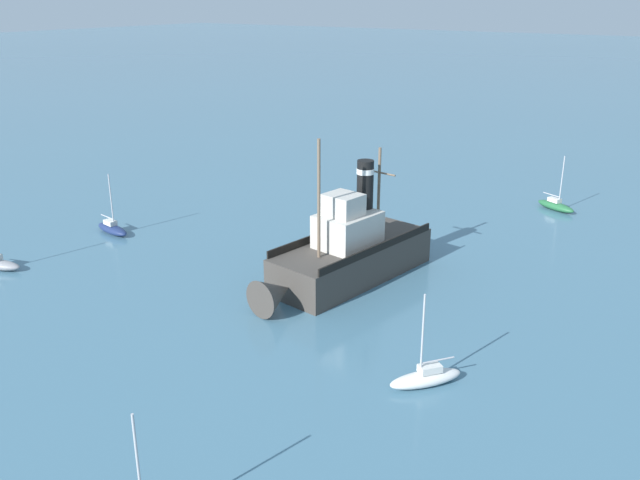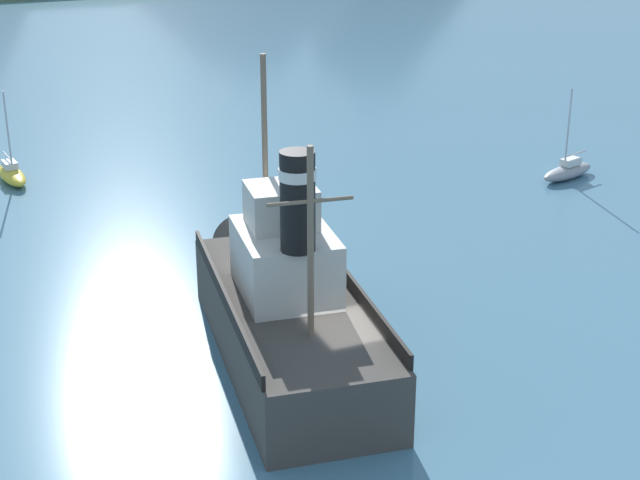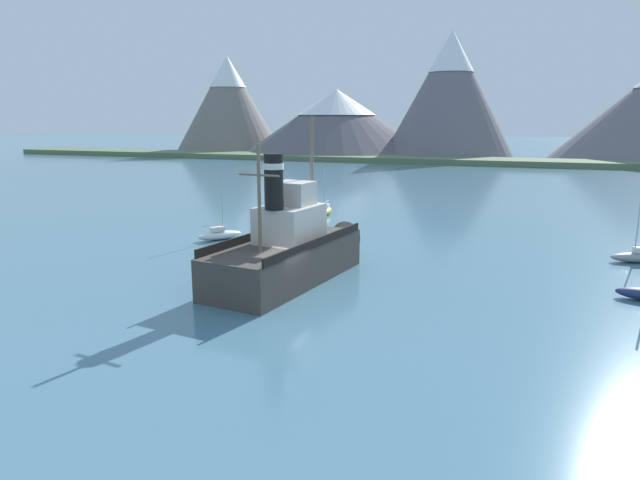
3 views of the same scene
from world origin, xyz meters
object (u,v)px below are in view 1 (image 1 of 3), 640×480
sailboat_navy (112,228)px  sailboat_white (426,377)px  old_tugboat (346,254)px  sailboat_green (556,205)px

sailboat_navy → sailboat_white: (-30.32, 6.24, 0.00)m
sailboat_navy → sailboat_white: size_ratio=1.00×
old_tugboat → sailboat_green: size_ratio=3.01×
sailboat_white → sailboat_green: bearing=-84.8°
old_tugboat → sailboat_white: size_ratio=3.01×
sailboat_green → sailboat_white: size_ratio=1.00×
sailboat_green → sailboat_white: (-2.94, 32.21, 0.00)m
sailboat_green → sailboat_white: 32.34m
sailboat_navy → sailboat_white: same height
sailboat_navy → sailboat_green: bearing=-136.5°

